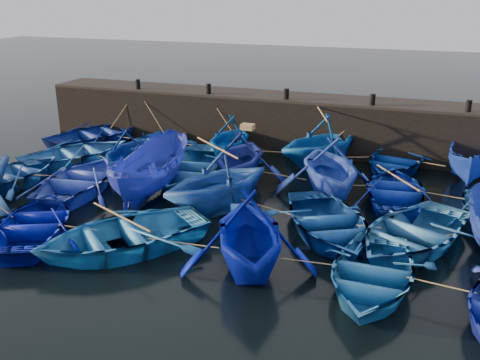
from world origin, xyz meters
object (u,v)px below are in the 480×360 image
(boat_0, at_px, (98,134))
(wooden_crate, at_px, (248,127))
(boat_13, at_px, (13,174))
(boat_8, at_px, (190,167))

(boat_0, bearing_deg, wooden_crate, -174.07)
(boat_0, height_order, wooden_crate, wooden_crate)
(boat_0, xyz_separation_m, boat_13, (0.28, -6.37, -0.07))
(boat_13, distance_m, wooden_crate, 9.72)
(boat_0, height_order, boat_13, boat_0)
(boat_0, relative_size, boat_13, 1.14)
(boat_0, distance_m, boat_8, 7.58)
(boat_8, relative_size, boat_13, 1.24)
(boat_8, bearing_deg, boat_0, 146.66)
(boat_0, height_order, boat_8, boat_8)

